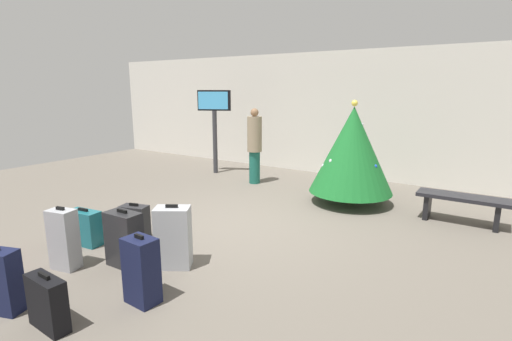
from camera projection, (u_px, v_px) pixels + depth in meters
name	position (u px, v px, depth m)	size (l,w,h in m)	color
ground_plane	(239.00, 224.00, 6.26)	(16.00, 16.00, 0.00)	#665E54
back_wall	(342.00, 115.00, 9.56)	(16.00, 0.20, 3.12)	beige
holiday_tree	(352.00, 150.00, 7.22)	(1.59, 1.59, 2.00)	#4C3319
flight_info_kiosk	(214.00, 116.00, 9.80)	(0.81, 0.44, 2.16)	#333338
waiting_bench	(462.00, 203.00, 6.24)	(1.37, 0.44, 0.48)	black
traveller_0	(255.00, 144.00, 8.82)	(0.48, 0.48, 1.76)	#19594C
suitcase_0	(173.00, 237.00, 4.71)	(0.51, 0.46, 0.82)	#9EA0A5
suitcase_1	(124.00, 239.00, 4.74)	(0.47, 0.27, 0.74)	#232326
suitcase_4	(47.00, 303.00, 3.50)	(0.48, 0.18, 0.55)	black
suitcase_5	(64.00, 239.00, 4.67)	(0.37, 0.28, 0.80)	#9EA0A5
suitcase_6	(85.00, 228.00, 5.42)	(0.52, 0.29, 0.54)	#19606B
suitcase_7	(135.00, 223.00, 5.56)	(0.44, 0.32, 0.57)	#232326
suitcase_8	(141.00, 271.00, 3.92)	(0.35, 0.26, 0.75)	#141938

